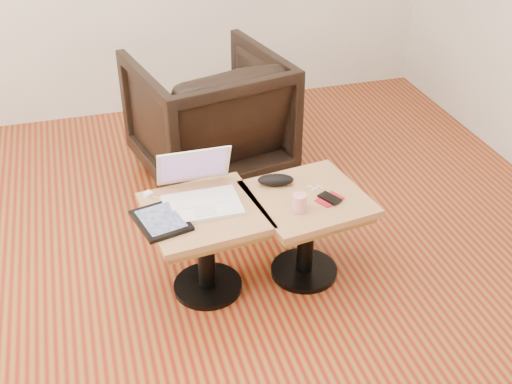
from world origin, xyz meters
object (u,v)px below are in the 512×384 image
object	(u,v)px
side_table_left	(205,230)
armchair	(209,116)
striped_cup	(299,203)
laptop	(199,192)
side_table_right	(307,216)

from	to	relation	value
side_table_left	armchair	xyz separation A→B (m)	(0.26, 1.08, 0.04)
striped_cup	armchair	size ratio (longest dim) A/B	0.10
armchair	laptop	bearing A→B (deg)	63.09
laptop	armchair	distance (m)	1.04
laptop	armchair	xyz separation A→B (m)	(0.26, 1.00, -0.12)
laptop	striped_cup	distance (m)	0.45
laptop	armchair	world-z (taller)	armchair
side_table_left	laptop	xyz separation A→B (m)	(-0.00, 0.08, 0.16)
side_table_left	striped_cup	xyz separation A→B (m)	(0.40, -0.12, 0.15)
side_table_right	laptop	bearing A→B (deg)	160.03
laptop	side_table_right	bearing A→B (deg)	-11.36
striped_cup	laptop	bearing A→B (deg)	153.56
side_table_left	side_table_right	bearing A→B (deg)	-8.82
armchair	side_table_left	bearing A→B (deg)	64.18
side_table_left	armchair	distance (m)	1.11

